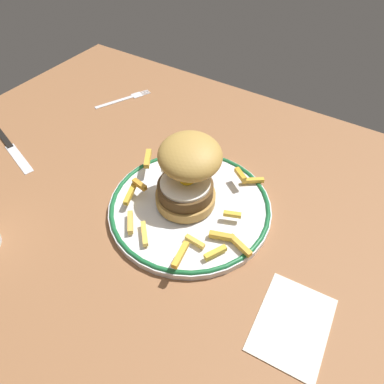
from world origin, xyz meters
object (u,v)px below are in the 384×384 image
object	(u,v)px
fork	(125,99)
knife	(10,146)
dinner_plate	(192,207)
napkin	(293,324)
burger	(188,173)

from	to	relation	value
fork	knife	distance (cm)	28.52
dinner_plate	knife	size ratio (longest dim) A/B	1.60
knife	napkin	distance (cm)	64.35
dinner_plate	napkin	world-z (taller)	dinner_plate
dinner_plate	fork	xyz separation A→B (cm)	(-33.50, 21.40, -0.66)
burger	knife	xyz separation A→B (cm)	(-40.16, -7.11, -6.98)
knife	fork	bearing A→B (deg)	73.20
burger	fork	bearing A→B (deg)	147.68
burger	fork	world-z (taller)	burger
fork	napkin	world-z (taller)	same
fork	knife	xyz separation A→B (cm)	(-8.24, -27.30, 0.08)
burger	fork	xyz separation A→B (cm)	(-31.92, 20.19, -7.06)
napkin	knife	bearing A→B (deg)	176.46
fork	napkin	size ratio (longest dim) A/B	1.07
dinner_plate	napkin	distance (cm)	24.57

